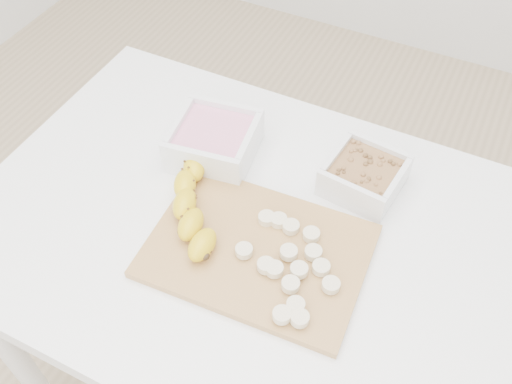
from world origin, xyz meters
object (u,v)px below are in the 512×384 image
at_px(table, 249,256).
at_px(banana, 194,207).
at_px(bowl_yogurt, 214,140).
at_px(cutting_board, 258,251).
at_px(bowl_granola, 364,175).

bearing_deg(table, banana, -162.76).
xyz_separation_m(bowl_yogurt, cutting_board, (0.18, -0.18, -0.03)).
bearing_deg(banana, table, -5.75).
relative_size(bowl_yogurt, cutting_board, 0.48).
distance_m(bowl_granola, cutting_board, 0.25).
relative_size(bowl_granola, banana, 0.62).
bearing_deg(cutting_board, bowl_granola, 63.85).
xyz_separation_m(bowl_yogurt, bowl_granola, (0.29, 0.05, -0.01)).
xyz_separation_m(bowl_yogurt, banana, (0.05, -0.16, -0.00)).
distance_m(cutting_board, banana, 0.14).
relative_size(table, bowl_granola, 6.87).
xyz_separation_m(table, banana, (-0.09, -0.03, 0.13)).
bearing_deg(table, bowl_granola, 49.67).
bearing_deg(table, cutting_board, -48.72).
distance_m(bowl_granola, banana, 0.32).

